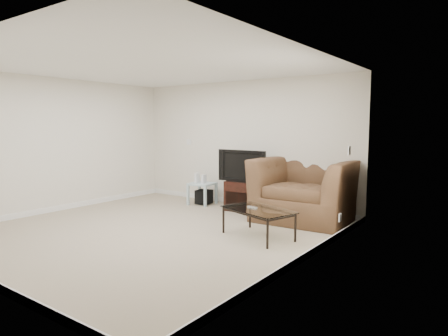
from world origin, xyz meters
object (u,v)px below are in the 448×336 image
Objects in this scene: side_table at (202,194)px; tv_stand at (245,196)px; coffee_table at (258,223)px; recliner at (306,179)px; subwoofer at (204,197)px; television at (245,166)px.

tv_stand is at bearing 0.00° from side_table.
recliner is at bearing 86.06° from coffee_table.
side_table is 2.59m from coffee_table.
side_table reaches higher than coffee_table.
subwoofer is 2.31m from recliner.
television is 0.60× the size of recliner.
side_table is at bearing -179.37° from television.
recliner reaches higher than subwoofer.
tv_stand is 1.03m from subwoofer.
recliner is at bearing 3.49° from television.
tv_stand reaches higher than subwoofer.
recliner is (2.27, 0.00, 0.48)m from side_table.
tv_stand is 1.46× the size of side_table.
television reaches higher than coffee_table.
tv_stand is 2.42× the size of subwoofer.
recliner is (2.25, -0.02, 0.55)m from subwoofer.
coffee_table is (1.13, -1.40, -0.08)m from tv_stand.
recliner is at bearing 0.00° from side_table.
side_table is 1.65× the size of subwoofer.
television is 0.92× the size of coffee_table.
tv_stand is at bearing -1.19° from subwoofer.
tv_stand is at bearing 176.68° from recliner.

